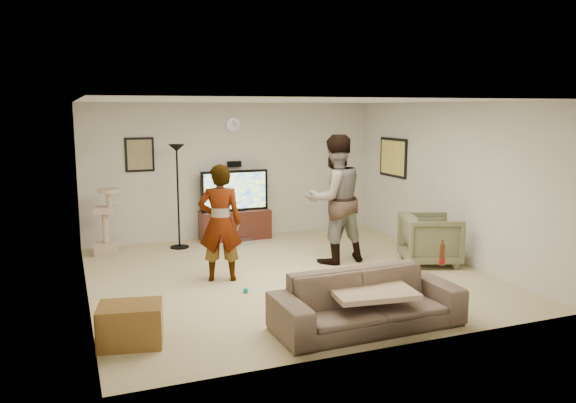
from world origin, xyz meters
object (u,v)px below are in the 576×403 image
object	(u,v)px
tv_stand	(235,225)
person_right	(335,199)
sofa	(367,301)
tv	(235,191)
person_left	(220,223)
armchair	(430,239)
floor_lamp	(178,197)
cat_tree	(105,222)
beer_bottle	(442,255)
side_table	(130,325)

from	to	relation	value
tv_stand	person_right	xyz separation A→B (m)	(1.01, -2.10, 0.73)
sofa	tv_stand	bearing A→B (deg)	90.79
tv	tv_stand	bearing A→B (deg)	0.00
person_left	person_right	size ratio (longest dim) A/B	0.82
person_left	sofa	xyz separation A→B (m)	(1.04, -2.31, -0.52)
tv	armchair	xyz separation A→B (m)	(2.35, -2.75, -0.52)
floor_lamp	person_left	bearing A→B (deg)	-84.87
tv	floor_lamp	bearing A→B (deg)	-165.14
cat_tree	armchair	size ratio (longest dim) A/B	1.30
beer_bottle	side_table	distance (m)	3.52
tv_stand	floor_lamp	bearing A→B (deg)	-165.14
armchair	sofa	bearing A→B (deg)	151.07
tv	floor_lamp	distance (m)	1.13
tv	person_right	bearing A→B (deg)	-64.36
tv_stand	side_table	world-z (taller)	tv_stand
sofa	armchair	distance (m)	2.95
floor_lamp	side_table	world-z (taller)	floor_lamp
person_left	beer_bottle	xyz separation A→B (m)	(2.01, -2.31, -0.09)
tv_stand	armchair	size ratio (longest dim) A/B	1.51
floor_lamp	sofa	world-z (taller)	floor_lamp
person_left	armchair	world-z (taller)	person_left
person_right	floor_lamp	bearing A→B (deg)	-46.34
armchair	person_right	bearing A→B (deg)	83.58
sofa	tv	bearing A→B (deg)	90.79
floor_lamp	side_table	size ratio (longest dim) A/B	2.81
floor_lamp	sofa	bearing A→B (deg)	-74.42
person_right	sofa	xyz separation A→B (m)	(-0.87, -2.61, -0.70)
tv	person_left	size ratio (longest dim) A/B	0.76
person_right	armchair	size ratio (longest dim) A/B	2.35
cat_tree	sofa	bearing A→B (deg)	-60.89
sofa	armchair	bearing A→B (deg)	40.54
tv_stand	floor_lamp	xyz separation A→B (m)	(-1.09, -0.29, 0.63)
cat_tree	person_right	distance (m)	3.79
person_right	person_left	bearing A→B (deg)	3.14
tv_stand	side_table	bearing A→B (deg)	-119.07
cat_tree	side_table	world-z (taller)	cat_tree
tv	sofa	distance (m)	4.75
tv_stand	armchair	distance (m)	3.62
armchair	side_table	bearing A→B (deg)	126.92
tv_stand	sofa	size ratio (longest dim) A/B	0.61
person_left	sofa	distance (m)	2.59
tv_stand	person_left	size ratio (longest dim) A/B	0.78
cat_tree	side_table	size ratio (longest dim) A/B	1.74
sofa	side_table	distance (m)	2.53
person_right	side_table	xyz separation A→B (m)	(-3.35, -2.12, -0.79)
cat_tree	side_table	bearing A→B (deg)	-90.53
tv	cat_tree	xyz separation A→B (m)	(-2.31, -0.31, -0.35)
person_right	tv	bearing A→B (deg)	-69.94
tv_stand	tv	size ratio (longest dim) A/B	1.03
person_left	beer_bottle	bearing A→B (deg)	147.99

